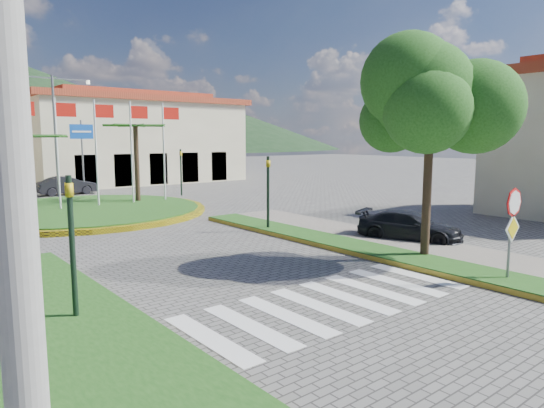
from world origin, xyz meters
TOP-DOWN VIEW (x-y plane):
  - ground at (0.00, 0.00)m, footprint 160.00×160.00m
  - sidewalk_right at (6.00, 2.00)m, footprint 4.00×28.00m
  - verge_right at (4.80, 2.00)m, footprint 1.60×28.00m
  - median_left at (-6.50, 6.00)m, footprint 5.00×14.00m
  - crosswalk at (0.00, 4.00)m, footprint 8.00×3.00m
  - roundabout_island at (0.00, 22.00)m, footprint 12.70×12.70m
  - stop_sign at (4.90, 1.96)m, footprint 0.80×0.11m
  - deciduous_tree at (5.50, 5.00)m, footprint 3.60×3.60m
  - utility_pole at (-7.50, 0.00)m, footprint 0.32×0.32m
  - traffic_light_left at (-5.20, 6.50)m, footprint 0.15×0.18m
  - traffic_light_right at (4.50, 12.00)m, footprint 0.15×0.18m
  - traffic_light_far at (8.00, 26.00)m, footprint 0.18×0.15m
  - direction_sign_west at (-2.00, 30.97)m, footprint 1.60×0.14m
  - direction_sign_east at (3.00, 30.97)m, footprint 1.60×0.14m
  - street_lamp_centre at (1.00, 30.00)m, footprint 4.80×0.16m
  - building_right at (10.00, 38.00)m, footprint 19.08×9.54m
  - hill_far_east at (70.00, 135.00)m, footprint 120.00×120.00m
  - car_dark_b at (2.00, 31.48)m, footprint 3.97×1.50m
  - car_side_right at (7.50, 7.00)m, footprint 2.89×4.28m

SIDE VIEW (x-z plane):
  - ground at x=0.00m, z-range 0.00..0.00m
  - crosswalk at x=0.00m, z-range 0.00..0.01m
  - sidewalk_right at x=6.00m, z-range 0.00..0.15m
  - verge_right at x=4.80m, z-range 0.00..0.18m
  - median_left at x=-6.50m, z-range 0.00..0.18m
  - roundabout_island at x=0.00m, z-range -2.83..3.17m
  - car_side_right at x=7.50m, z-range 0.00..1.15m
  - car_dark_b at x=2.00m, z-range 0.00..1.29m
  - stop_sign at x=4.90m, z-range 0.47..3.12m
  - traffic_light_left at x=-5.20m, z-range 0.34..3.54m
  - traffic_light_right at x=4.50m, z-range 0.34..3.54m
  - traffic_light_far at x=8.00m, z-range 0.34..3.54m
  - direction_sign_west at x=-2.00m, z-range 0.93..6.13m
  - direction_sign_east at x=3.00m, z-range 0.93..6.13m
  - building_right at x=10.00m, z-range -0.12..7.93m
  - street_lamp_centre at x=1.00m, z-range 0.50..8.50m
  - utility_pole at x=-7.50m, z-range 0.00..9.00m
  - deciduous_tree at x=5.50m, z-range 1.78..8.58m
  - hill_far_east at x=70.00m, z-range 0.00..18.00m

